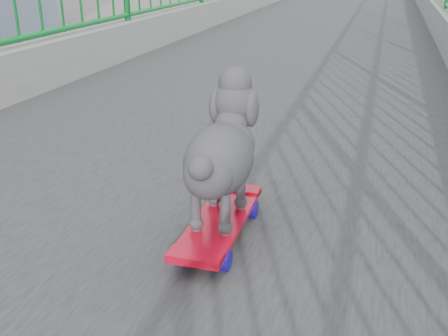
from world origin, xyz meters
name	(u,v)px	position (x,y,z in m)	size (l,w,h in m)	color
skateboard	(219,223)	(0.36, 1.05, 7.05)	(0.17, 0.53, 0.07)	red
poodle	(222,151)	(0.36, 1.08, 7.29)	(0.20, 0.49, 0.40)	#2F2C32
car_1	(20,209)	(-9.20, 11.49, 0.74)	(1.58, 4.52, 1.49)	black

